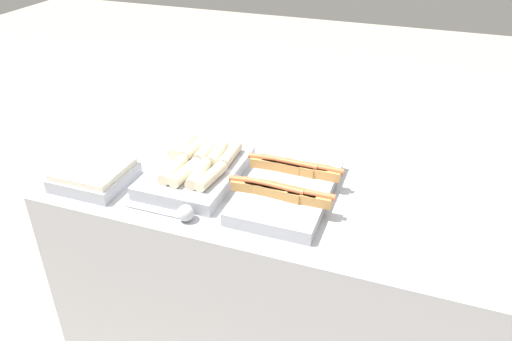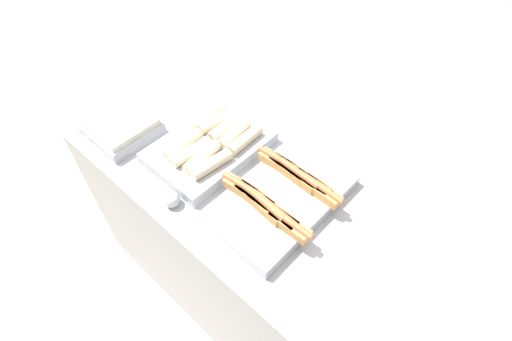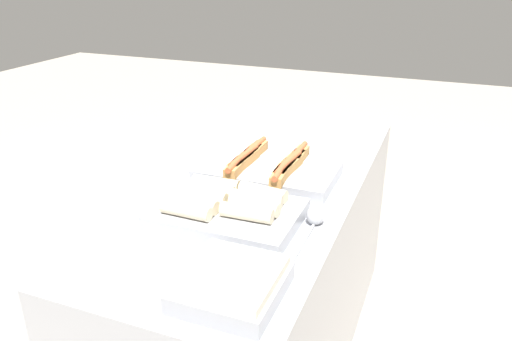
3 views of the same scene
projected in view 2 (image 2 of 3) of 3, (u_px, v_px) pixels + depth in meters
The scene contains 6 objects.
ground_plane at pixel (270, 299), 2.08m from camera, with size 12.00×12.00×0.00m, color #ADA393.
counter at pixel (272, 259), 1.74m from camera, with size 1.73×0.69×0.87m.
tray_hotdogs at pixel (282, 196), 1.37m from camera, with size 0.38×0.51×0.10m.
tray_wraps at pixel (211, 145), 1.53m from camera, with size 0.32×0.45×0.10m.
tray_side_front at pixel (121, 126), 1.61m from camera, with size 0.26×0.25×0.07m.
serving_spoon_near at pixel (169, 198), 1.38m from camera, with size 0.26×0.06×0.06m.
Camera 2 is at (0.52, -0.67, 2.01)m, focal length 28.00 mm.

